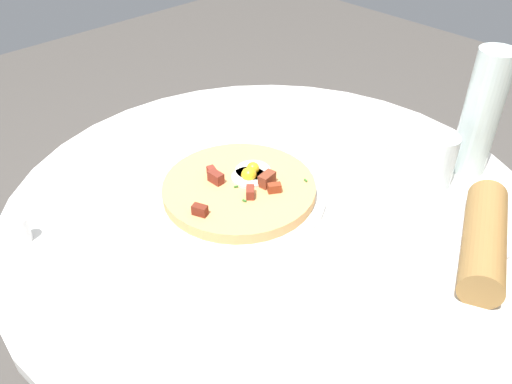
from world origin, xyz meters
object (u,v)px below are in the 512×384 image
at_px(pizza_plate, 239,196).
at_px(salt_shaker, 22,230).
at_px(water_bottle, 481,113).
at_px(fork, 461,231).
at_px(breakfast_pizza, 240,188).
at_px(bread_plate, 351,138).
at_px(water_glass, 437,161).
at_px(knife, 450,240).
at_px(dining_table, 271,268).

distance_m(pizza_plate, salt_shaker, 0.39).
bearing_deg(water_bottle, fork, -153.65).
distance_m(breakfast_pizza, bread_plate, 0.33).
distance_m(bread_plate, water_glass, 0.22).
distance_m(bread_plate, fork, 0.35).
bearing_deg(salt_shaker, fork, -42.42).
height_order(pizza_plate, salt_shaker, salt_shaker).
xyz_separation_m(fork, knife, (-0.04, 0.00, 0.00)).
bearing_deg(salt_shaker, pizza_plate, -25.90).
bearing_deg(fork, breakfast_pizza, 32.84).
height_order(breakfast_pizza, salt_shaker, breakfast_pizza).
xyz_separation_m(fork, salt_shaker, (-0.57, 0.52, 0.02)).
height_order(water_glass, salt_shaker, water_glass).
relative_size(breakfast_pizza, water_glass, 2.67).
bearing_deg(fork, pizza_plate, 33.01).
bearing_deg(dining_table, water_bottle, -27.77).
relative_size(dining_table, bread_plate, 6.06).
height_order(fork, water_bottle, water_bottle).
bearing_deg(water_glass, knife, -138.93).
relative_size(knife, water_glass, 1.64).
relative_size(bread_plate, knife, 0.94).
bearing_deg(bread_plate, knife, -114.12).
bearing_deg(knife, fork, -90.00).
bearing_deg(knife, bread_plate, -22.88).
relative_size(pizza_plate, breakfast_pizza, 1.14).
relative_size(bread_plate, water_glass, 1.54).
bearing_deg(salt_shaker, knife, -44.24).
height_order(dining_table, fork, fork).
xyz_separation_m(dining_table, pizza_plate, (-0.04, 0.05, 0.18)).
distance_m(bread_plate, knife, 0.37).
bearing_deg(salt_shaker, dining_table, -29.94).
height_order(bread_plate, knife, bread_plate).
distance_m(breakfast_pizza, fork, 0.41).
height_order(knife, water_bottle, water_bottle).
bearing_deg(bread_plate, salt_shaker, 164.84).
bearing_deg(knife, water_glass, -47.69).
bearing_deg(pizza_plate, fork, -58.24).
relative_size(pizza_plate, salt_shaker, 7.09).
relative_size(dining_table, pizza_plate, 3.08).
relative_size(breakfast_pizza, fork, 1.63).
xyz_separation_m(pizza_plate, fork, (0.22, -0.35, 0.00)).
relative_size(pizza_plate, fork, 1.85).
height_order(bread_plate, salt_shaker, salt_shaker).
relative_size(dining_table, salt_shaker, 21.85).
height_order(pizza_plate, fork, pizza_plate).
xyz_separation_m(pizza_plate, salt_shaker, (-0.35, 0.17, 0.02)).
bearing_deg(water_glass, water_bottle, -11.11).
xyz_separation_m(dining_table, water_glass, (0.28, -0.18, 0.23)).
distance_m(dining_table, bread_plate, 0.35).
relative_size(dining_table, knife, 5.70).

